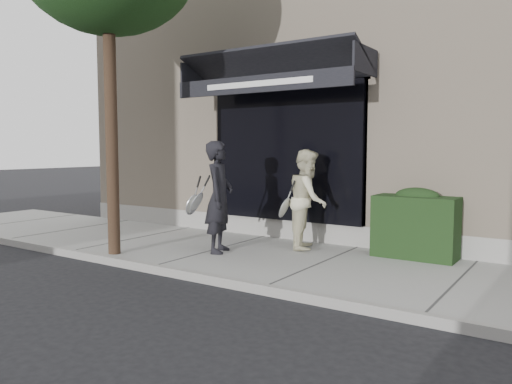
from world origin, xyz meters
The scene contains 7 objects.
ground centered at (0.00, 0.00, 0.00)m, with size 80.00×80.00×0.00m, color black.
sidewalk centered at (0.00, 0.00, 0.06)m, with size 20.00×3.00×0.12m, color gray.
curb centered at (0.00, -1.55, 0.07)m, with size 20.00×0.10×0.14m, color gray.
building_facade centered at (-0.01, 4.96, 2.74)m, with size 14.30×8.04×5.64m.
hedge centered at (1.10, 1.25, 0.66)m, with size 1.30×0.70×1.14m.
pedestrian_front centered at (-1.80, -0.22, 1.07)m, with size 0.77×0.91×1.89m.
pedestrian_back centered at (-0.70, 0.91, 0.99)m, with size 0.94×1.04×1.75m.
Camera 1 is at (3.39, -6.85, 1.89)m, focal length 35.00 mm.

